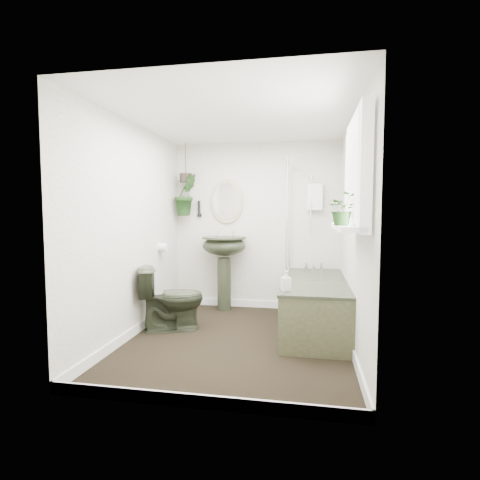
# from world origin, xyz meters

# --- Properties ---
(floor) EXTENTS (2.30, 2.80, 0.02)m
(floor) POSITION_xyz_m (0.00, 0.00, -0.01)
(floor) COLOR black
(floor) RESTS_ON ground
(ceiling) EXTENTS (2.30, 2.80, 0.02)m
(ceiling) POSITION_xyz_m (0.00, 0.00, 2.31)
(ceiling) COLOR white
(ceiling) RESTS_ON ground
(wall_back) EXTENTS (2.30, 0.02, 2.30)m
(wall_back) POSITION_xyz_m (0.00, 1.41, 1.15)
(wall_back) COLOR white
(wall_back) RESTS_ON ground
(wall_front) EXTENTS (2.30, 0.02, 2.30)m
(wall_front) POSITION_xyz_m (0.00, -1.41, 1.15)
(wall_front) COLOR white
(wall_front) RESTS_ON ground
(wall_left) EXTENTS (0.02, 2.80, 2.30)m
(wall_left) POSITION_xyz_m (-1.16, 0.00, 1.15)
(wall_left) COLOR white
(wall_left) RESTS_ON ground
(wall_right) EXTENTS (0.02, 2.80, 2.30)m
(wall_right) POSITION_xyz_m (1.16, 0.00, 1.15)
(wall_right) COLOR white
(wall_right) RESTS_ON ground
(skirting) EXTENTS (2.30, 2.80, 0.10)m
(skirting) POSITION_xyz_m (0.00, 0.00, 0.05)
(skirting) COLOR white
(skirting) RESTS_ON floor
(bathtub) EXTENTS (0.72, 1.72, 0.58)m
(bathtub) POSITION_xyz_m (0.80, 0.50, 0.29)
(bathtub) COLOR #262B1D
(bathtub) RESTS_ON floor
(bath_screen) EXTENTS (0.04, 0.72, 1.40)m
(bath_screen) POSITION_xyz_m (0.47, 0.99, 1.28)
(bath_screen) COLOR silver
(bath_screen) RESTS_ON bathtub
(shower_box) EXTENTS (0.20, 0.10, 0.35)m
(shower_box) POSITION_xyz_m (0.80, 1.34, 1.55)
(shower_box) COLOR white
(shower_box) RESTS_ON wall_back
(oval_mirror) EXTENTS (0.46, 0.03, 0.62)m
(oval_mirror) POSITION_xyz_m (-0.41, 1.37, 1.50)
(oval_mirror) COLOR tan
(oval_mirror) RESTS_ON wall_back
(wall_sconce) EXTENTS (0.04, 0.04, 0.22)m
(wall_sconce) POSITION_xyz_m (-0.81, 1.36, 1.40)
(wall_sconce) COLOR black
(wall_sconce) RESTS_ON wall_back
(toilet_roll_holder) EXTENTS (0.11, 0.11, 0.11)m
(toilet_roll_holder) POSITION_xyz_m (-1.10, 0.70, 0.90)
(toilet_roll_holder) COLOR white
(toilet_roll_holder) RESTS_ON wall_left
(window_recess) EXTENTS (0.08, 1.00, 0.90)m
(window_recess) POSITION_xyz_m (1.09, -0.70, 1.65)
(window_recess) COLOR white
(window_recess) RESTS_ON wall_right
(window_sill) EXTENTS (0.18, 1.00, 0.04)m
(window_sill) POSITION_xyz_m (1.02, -0.70, 1.23)
(window_sill) COLOR white
(window_sill) RESTS_ON wall_right
(window_blinds) EXTENTS (0.01, 0.86, 0.76)m
(window_blinds) POSITION_xyz_m (1.04, -0.70, 1.65)
(window_blinds) COLOR white
(window_blinds) RESTS_ON wall_right
(toilet) EXTENTS (0.82, 0.65, 0.73)m
(toilet) POSITION_xyz_m (-0.81, 0.23, 0.37)
(toilet) COLOR #262B1D
(toilet) RESTS_ON floor
(pedestal_sink) EXTENTS (0.62, 0.54, 1.02)m
(pedestal_sink) POSITION_xyz_m (-0.41, 1.19, 0.51)
(pedestal_sink) COLOR #262B1D
(pedestal_sink) RESTS_ON floor
(sill_plant) EXTENTS (0.26, 0.23, 0.25)m
(sill_plant) POSITION_xyz_m (0.97, -0.88, 1.37)
(sill_plant) COLOR black
(sill_plant) RESTS_ON window_sill
(hanging_plant) EXTENTS (0.41, 0.41, 0.59)m
(hanging_plant) POSITION_xyz_m (-0.97, 1.25, 1.59)
(hanging_plant) COLOR black
(hanging_plant) RESTS_ON ceiling
(soap_bottle) EXTENTS (0.12, 0.12, 0.20)m
(soap_bottle) POSITION_xyz_m (0.51, -0.14, 0.68)
(soap_bottle) COLOR #2F2422
(soap_bottle) RESTS_ON bathtub
(hanging_pot) EXTENTS (0.16, 0.16, 0.12)m
(hanging_pot) POSITION_xyz_m (-0.97, 1.25, 1.82)
(hanging_pot) COLOR #2C231D
(hanging_pot) RESTS_ON ceiling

